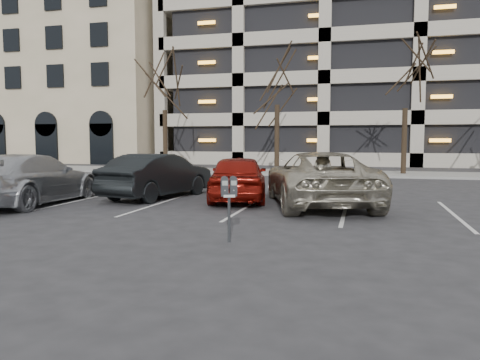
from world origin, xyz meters
TOP-DOWN VIEW (x-y plane):
  - ground at (0.00, 0.00)m, footprint 140.00×140.00m
  - sidewalk at (0.00, 16.00)m, footprint 80.00×4.00m
  - stall_lines at (-1.40, 2.30)m, footprint 16.90×5.20m
  - office_building at (-28.00, 29.92)m, footprint 26.00×16.20m
  - tree_a at (-10.00, 16.00)m, footprint 3.68×3.68m
  - tree_b at (-3.00, 16.00)m, footprint 3.87×3.87m
  - tree_c at (4.00, 16.00)m, footprint 3.57×3.57m
  - parking_meter at (-0.61, -2.31)m, footprint 0.34×0.24m
  - suv_silver at (0.59, 3.22)m, footprint 4.20×6.31m
  - car_red at (-2.02, 3.68)m, footprint 2.63×4.65m
  - car_dark at (-4.85, 3.71)m, footprint 2.53×4.76m
  - car_silver at (-7.95, 1.25)m, footprint 2.48×5.43m

SIDE VIEW (x-z plane):
  - ground at x=0.00m, z-range 0.00..0.00m
  - stall_lines at x=-1.40m, z-range 0.00..0.01m
  - sidewalk at x=0.00m, z-range 0.00..0.12m
  - car_red at x=-2.02m, z-range 0.00..1.49m
  - car_dark at x=-4.85m, z-range 0.00..1.49m
  - car_silver at x=-7.95m, z-range 0.00..1.54m
  - suv_silver at x=0.59m, z-range 0.00..1.61m
  - parking_meter at x=-0.61m, z-range 0.33..1.58m
  - tree_c at x=4.00m, z-range 1.80..9.91m
  - tree_a at x=-10.00m, z-range 1.86..10.22m
  - tree_b at x=-3.00m, z-range 1.96..10.76m
  - office_building at x=-28.00m, z-range -0.01..14.99m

